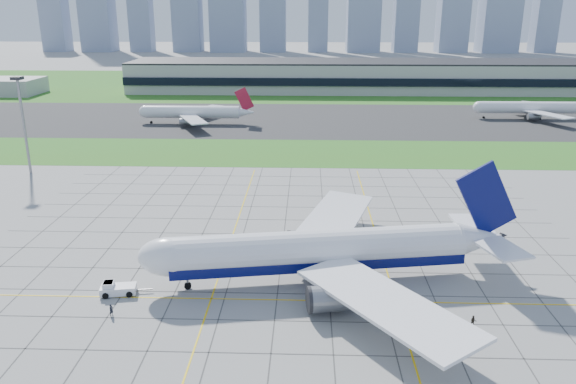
% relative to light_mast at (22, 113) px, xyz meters
% --- Properties ---
extents(ground, '(1400.00, 1400.00, 0.00)m').
position_rel_light_mast_xyz_m(ground, '(70.00, -65.00, -16.18)').
color(ground, gray).
rests_on(ground, ground).
extents(grass_median, '(700.00, 35.00, 0.04)m').
position_rel_light_mast_xyz_m(grass_median, '(70.00, 25.00, -16.16)').
color(grass_median, '#396E1F').
rests_on(grass_median, ground).
extents(asphalt_taxiway, '(700.00, 75.00, 0.04)m').
position_rel_light_mast_xyz_m(asphalt_taxiway, '(70.00, 80.00, -16.15)').
color(asphalt_taxiway, '#383838').
rests_on(asphalt_taxiway, ground).
extents(grass_far, '(700.00, 145.00, 0.04)m').
position_rel_light_mast_xyz_m(grass_far, '(70.00, 190.00, -16.16)').
color(grass_far, '#396E1F').
rests_on(grass_far, ground).
extents(apron_markings, '(120.00, 130.00, 0.03)m').
position_rel_light_mast_xyz_m(apron_markings, '(70.43, -53.91, -16.17)').
color(apron_markings, '#474744').
rests_on(apron_markings, ground).
extents(terminal, '(260.00, 43.00, 15.80)m').
position_rel_light_mast_xyz_m(terminal, '(110.00, 164.87, -8.29)').
color(terminal, '#B7B7B2').
rests_on(terminal, ground).
extents(light_mast, '(2.50, 2.50, 25.60)m').
position_rel_light_mast_xyz_m(light_mast, '(0.00, 0.00, 0.00)').
color(light_mast, gray).
rests_on(light_mast, ground).
extents(airliner, '(60.88, 61.20, 19.27)m').
position_rel_light_mast_xyz_m(airliner, '(76.76, -60.46, -10.91)').
color(airliner, white).
rests_on(airliner, ground).
extents(pushback_tug, '(7.91, 3.46, 2.17)m').
position_rel_light_mast_xyz_m(pushback_tug, '(45.21, -66.10, -15.22)').
color(pushback_tug, white).
rests_on(pushback_tug, ground).
extents(crew_near, '(0.70, 0.79, 1.82)m').
position_rel_light_mast_xyz_m(crew_near, '(46.52, -72.42, -15.27)').
color(crew_near, black).
rests_on(crew_near, ground).
extents(crew_far, '(0.93, 0.79, 1.70)m').
position_rel_light_mast_xyz_m(crew_far, '(97.62, -73.59, -15.33)').
color(crew_far, '#2A241C').
rests_on(crew_far, ground).
extents(distant_jet_1, '(42.06, 42.66, 14.08)m').
position_rel_light_mast_xyz_m(distant_jet_1, '(30.68, 69.70, -11.69)').
color(distant_jet_1, white).
rests_on(distant_jet_1, ground).
extents(distant_jet_2, '(46.56, 42.66, 14.08)m').
position_rel_light_mast_xyz_m(distant_jet_2, '(164.12, 84.68, -11.69)').
color(distant_jet_2, white).
rests_on(distant_jet_2, ground).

